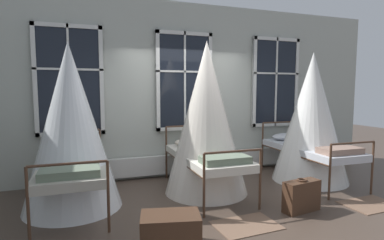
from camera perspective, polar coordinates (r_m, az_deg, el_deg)
ground at (r=5.19m, az=3.25°, el=-13.69°), size 21.34×21.34×0.00m
back_wall_with_windows at (r=6.20m, az=-1.70°, el=5.53°), size 8.92×0.10×3.41m
window_bank at (r=6.11m, az=-1.34°, el=0.16°), size 5.37×0.10×2.77m
cot_first at (r=4.73m, az=-21.51°, el=-1.49°), size 1.38×2.01×2.39m
cot_second at (r=5.09m, az=2.68°, el=0.02°), size 1.38×2.00×2.51m
cot_third at (r=6.17m, az=21.22°, el=0.19°), size 1.38×2.02×2.41m
rug_second at (r=4.18m, az=10.02°, el=-18.61°), size 0.83×0.60×0.01m
rug_third at (r=5.48m, az=30.14°, el=-13.35°), size 0.82×0.58×0.01m
suitcase_dark at (r=4.73m, az=19.61°, el=-13.10°), size 0.58×0.29×0.47m
travel_trunk at (r=3.56m, az=-4.00°, el=-19.85°), size 0.71×0.53×0.38m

